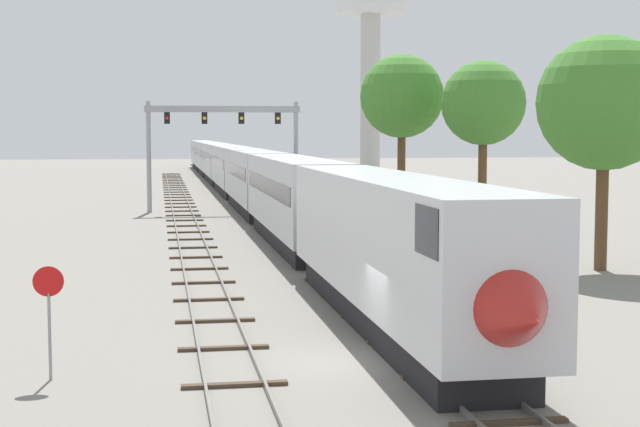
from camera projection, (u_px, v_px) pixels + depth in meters
name	position (u px, v px, depth m)	size (l,w,h in m)	color
ground_plane	(358.00, 362.00, 25.63)	(400.00, 400.00, 0.00)	gray
track_main	(241.00, 201.00, 84.89)	(2.60, 200.00, 0.16)	slate
track_near	(186.00, 223.00, 64.32)	(2.60, 160.00, 0.16)	slate
passenger_train	(232.00, 168.00, 95.50)	(3.04, 154.38, 4.80)	silver
signal_gantry	(223.00, 131.00, 73.88)	(12.10, 0.49, 8.60)	#999BA0
water_tower	(371.00, 10.00, 122.53)	(9.32, 9.32, 28.19)	beige
stop_sign	(49.00, 306.00, 23.55)	(0.76, 0.08, 2.88)	gray
trackside_tree_left	(402.00, 97.00, 65.37)	(5.79, 5.79, 11.59)	brown
trackside_tree_mid	(604.00, 104.00, 41.98)	(6.03, 6.03, 10.52)	brown
trackside_tree_right	(483.00, 104.00, 60.09)	(5.39, 5.39, 10.75)	brown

